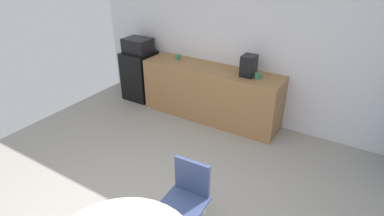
% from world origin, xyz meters
% --- Properties ---
extents(wall_back, '(6.00, 0.10, 2.60)m').
position_xyz_m(wall_back, '(0.00, 3.00, 1.30)').
color(wall_back, silver).
rests_on(wall_back, ground_plane).
extents(counter_block, '(2.36, 0.60, 0.90)m').
position_xyz_m(counter_block, '(-0.58, 2.65, 0.45)').
color(counter_block, '#9E7042').
rests_on(counter_block, ground_plane).
extents(mini_fridge, '(0.54, 0.54, 0.91)m').
position_xyz_m(mini_fridge, '(-2.11, 2.65, 0.45)').
color(mini_fridge, black).
rests_on(mini_fridge, ground_plane).
extents(microwave, '(0.48, 0.38, 0.26)m').
position_xyz_m(microwave, '(-2.11, 2.65, 1.04)').
color(microwave, black).
rests_on(microwave, mini_fridge).
extents(chair_navy, '(0.44, 0.44, 0.83)m').
position_xyz_m(chair_navy, '(0.40, 0.38, 0.52)').
color(chair_navy, silver).
rests_on(chair_navy, ground_plane).
extents(mug_white, '(0.13, 0.08, 0.09)m').
position_xyz_m(mug_white, '(0.22, 2.61, 0.95)').
color(mug_white, '#338C59').
rests_on(mug_white, counter_block).
extents(mug_green, '(0.13, 0.08, 0.09)m').
position_xyz_m(mug_green, '(-1.27, 2.71, 0.95)').
color(mug_green, '#338C59').
rests_on(mug_green, counter_block).
extents(coffee_maker, '(0.20, 0.24, 0.32)m').
position_xyz_m(coffee_maker, '(0.05, 2.65, 1.06)').
color(coffee_maker, black).
rests_on(coffee_maker, counter_block).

